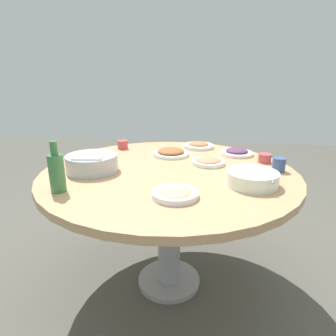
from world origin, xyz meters
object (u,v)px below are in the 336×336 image
object	(u,v)px
dish_eggplant	(237,152)
tea_cup_side	(279,165)
dish_shrimp	(208,161)
soup_bowl	(252,179)
tea_cup_near	(123,145)
dish_noodles	(175,193)
dish_stirfry	(171,152)
green_bottle	(57,172)
rice_bowl	(92,163)
round_dining_table	(169,187)
dish_tofu_braise	(198,145)
tea_cup_far	(265,158)

from	to	relation	value
dish_eggplant	tea_cup_side	distance (m)	0.37
dish_shrimp	tea_cup_side	world-z (taller)	tea_cup_side
dish_eggplant	tea_cup_side	size ratio (longest dim) A/B	2.82
soup_bowl	tea_cup_near	bearing A→B (deg)	52.97
dish_noodles	dish_stirfry	xyz separation A→B (m)	(0.66, 0.10, 0.00)
soup_bowl	tea_cup_side	size ratio (longest dim) A/B	3.26
green_bottle	tea_cup_side	size ratio (longest dim) A/B	3.09
dish_noodles	green_bottle	distance (m)	0.53
rice_bowl	dish_stirfry	size ratio (longest dim) A/B	1.19
round_dining_table	dish_tofu_braise	distance (m)	0.56
tea_cup_side	rice_bowl	bearing A→B (deg)	97.70
rice_bowl	dish_noodles	size ratio (longest dim) A/B	1.37
dish_stirfry	soup_bowl	bearing A→B (deg)	-136.85
dish_noodles	dish_eggplant	distance (m)	0.80
rice_bowl	green_bottle	xyz separation A→B (m)	(-0.29, 0.04, 0.04)
dish_noodles	tea_cup_side	size ratio (longest dim) A/B	2.72
round_dining_table	dish_tofu_braise	world-z (taller)	dish_tofu_braise
round_dining_table	dish_noodles	xyz separation A→B (m)	(-0.36, -0.07, 0.12)
round_dining_table	green_bottle	distance (m)	0.61
dish_stirfry	green_bottle	distance (m)	0.79
dish_stirfry	dish_eggplant	world-z (taller)	dish_stirfry
dish_tofu_braise	tea_cup_side	world-z (taller)	tea_cup_side
dish_eggplant	rice_bowl	bearing A→B (deg)	119.31
dish_noodles	tea_cup_near	world-z (taller)	tea_cup_near
rice_bowl	tea_cup_near	size ratio (longest dim) A/B	3.87
soup_bowl	rice_bowl	bearing A→B (deg)	83.24
round_dining_table	dish_shrimp	world-z (taller)	dish_shrimp
soup_bowl	dish_eggplant	size ratio (longest dim) A/B	1.16
dish_stirfry	tea_cup_near	distance (m)	0.38
dish_shrimp	tea_cup_side	xyz separation A→B (m)	(-0.08, -0.37, 0.02)
tea_cup_near	tea_cup_side	bearing A→B (deg)	-110.97
rice_bowl	tea_cup_near	xyz separation A→B (m)	(0.50, -0.02, -0.02)
dish_tofu_braise	tea_cup_near	xyz separation A→B (m)	(-0.10, 0.52, 0.01)
round_dining_table	dish_stirfry	world-z (taller)	dish_stirfry
dish_shrimp	tea_cup_near	distance (m)	0.66
tea_cup_side	tea_cup_far	bearing A→B (deg)	15.06
soup_bowl	dish_stirfry	world-z (taller)	soup_bowl
dish_eggplant	dish_stirfry	bearing A→B (deg)	99.83
tea_cup_far	tea_cup_side	size ratio (longest dim) A/B	1.02
tea_cup_far	tea_cup_side	xyz separation A→B (m)	(-0.16, -0.04, 0.01)
green_bottle	tea_cup_far	distance (m)	1.15
dish_stirfry	dish_eggplant	bearing A→B (deg)	-80.17
round_dining_table	dish_tofu_braise	bearing A→B (deg)	-14.99
dish_tofu_braise	dish_stirfry	bearing A→B (deg)	143.84
rice_bowl	soup_bowl	world-z (taller)	rice_bowl
soup_bowl	tea_cup_near	distance (m)	1.00
soup_bowl	green_bottle	world-z (taller)	green_bottle
soup_bowl	dish_shrimp	world-z (taller)	soup_bowl
dish_eggplant	tea_cup_far	size ratio (longest dim) A/B	2.76
tea_cup_far	rice_bowl	bearing A→B (deg)	107.30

